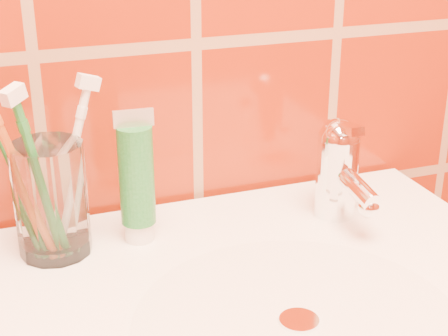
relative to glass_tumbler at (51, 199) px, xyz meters
name	(u,v)px	position (x,y,z in m)	size (l,w,h in m)	color
glass_tumbler	(51,199)	(0.00, 0.00, 0.00)	(0.08, 0.08, 0.12)	white
toothpaste_tube	(137,181)	(0.09, 0.00, 0.01)	(0.04, 0.04, 0.15)	white
faucet	(339,166)	(0.32, -0.03, 0.00)	(0.05, 0.11, 0.12)	white
toothbrush_0	(70,164)	(0.02, 0.02, 0.03)	(0.08, 0.04, 0.19)	white
toothbrush_1	(21,174)	(-0.03, -0.01, 0.04)	(0.08, 0.03, 0.20)	#C86323
toothbrush_2	(40,178)	(-0.01, -0.02, 0.04)	(0.06, 0.05, 0.20)	#207A2E
toothbrush_3	(12,165)	(-0.03, 0.02, 0.03)	(0.08, 0.08, 0.20)	#1C6A2B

